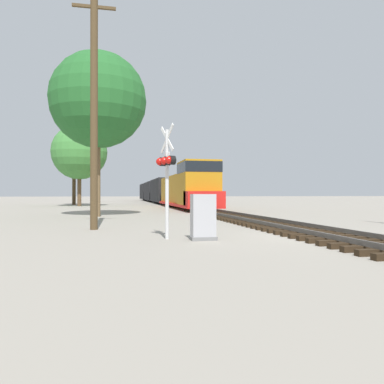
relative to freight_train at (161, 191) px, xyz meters
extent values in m
plane|color=gray|center=(0.00, -47.80, -1.93)|extent=(400.00, 400.00, 0.00)
cube|color=black|center=(0.00, -50.50, -1.85)|extent=(2.60, 0.22, 0.16)
cube|color=black|center=(0.00, -49.90, -1.85)|extent=(2.60, 0.22, 0.16)
cube|color=black|center=(0.00, -49.30, -1.85)|extent=(2.60, 0.22, 0.16)
cube|color=black|center=(0.00, -48.70, -1.85)|extent=(2.60, 0.22, 0.16)
cube|color=black|center=(0.00, -48.10, -1.85)|extent=(2.60, 0.22, 0.16)
cube|color=black|center=(0.00, -47.50, -1.85)|extent=(2.60, 0.22, 0.16)
cube|color=black|center=(0.00, -46.90, -1.85)|extent=(2.60, 0.22, 0.16)
cube|color=black|center=(0.00, -46.30, -1.85)|extent=(2.60, 0.22, 0.16)
cube|color=black|center=(0.00, -45.70, -1.85)|extent=(2.60, 0.22, 0.16)
cube|color=black|center=(0.00, -45.10, -1.85)|extent=(2.60, 0.22, 0.16)
cube|color=black|center=(0.00, -44.50, -1.85)|extent=(2.60, 0.22, 0.16)
cube|color=black|center=(0.00, -43.90, -1.85)|extent=(2.60, 0.22, 0.16)
cube|color=black|center=(0.00, -43.30, -1.85)|extent=(2.60, 0.22, 0.16)
cube|color=black|center=(0.00, -42.70, -1.85)|extent=(2.60, 0.22, 0.16)
cube|color=black|center=(0.00, -42.10, -1.85)|extent=(2.60, 0.22, 0.16)
cube|color=black|center=(0.00, -41.50, -1.85)|extent=(2.60, 0.22, 0.16)
cube|color=black|center=(0.00, -40.90, -1.85)|extent=(2.60, 0.22, 0.16)
cube|color=black|center=(0.00, -40.30, -1.85)|extent=(2.60, 0.22, 0.16)
cube|color=black|center=(0.00, -39.70, -1.85)|extent=(2.60, 0.22, 0.16)
cube|color=black|center=(0.00, -39.10, -1.85)|extent=(2.60, 0.22, 0.16)
cube|color=black|center=(0.00, -38.50, -1.85)|extent=(2.60, 0.22, 0.16)
cube|color=black|center=(0.00, -37.90, -1.85)|extent=(2.60, 0.22, 0.16)
cube|color=black|center=(0.00, -37.30, -1.85)|extent=(2.60, 0.22, 0.16)
cube|color=black|center=(0.00, -36.70, -1.85)|extent=(2.60, 0.22, 0.16)
cube|color=black|center=(0.00, -36.10, -1.85)|extent=(2.60, 0.22, 0.16)
cube|color=black|center=(0.00, -35.50, -1.85)|extent=(2.60, 0.22, 0.16)
cube|color=black|center=(0.00, -34.90, -1.85)|extent=(2.60, 0.22, 0.16)
cube|color=black|center=(0.00, -34.30, -1.85)|extent=(2.60, 0.22, 0.16)
cube|color=black|center=(0.00, -33.70, -1.85)|extent=(2.60, 0.22, 0.16)
cube|color=black|center=(0.00, -33.10, -1.85)|extent=(2.60, 0.22, 0.16)
cube|color=black|center=(0.00, -32.50, -1.85)|extent=(2.60, 0.22, 0.16)
cube|color=black|center=(0.00, -31.90, -1.85)|extent=(2.60, 0.22, 0.16)
cube|color=black|center=(0.00, -31.30, -1.85)|extent=(2.60, 0.22, 0.16)
cube|color=black|center=(0.00, -30.70, -1.85)|extent=(2.60, 0.22, 0.16)
cube|color=black|center=(0.00, -30.10, -1.85)|extent=(2.60, 0.22, 0.16)
cube|color=black|center=(0.00, -29.50, -1.85)|extent=(2.60, 0.22, 0.16)
cube|color=black|center=(0.00, -28.90, -1.85)|extent=(2.60, 0.22, 0.16)
cube|color=black|center=(0.00, -28.30, -1.85)|extent=(2.60, 0.22, 0.16)
cube|color=#56514C|center=(-0.72, -47.80, -1.70)|extent=(0.07, 160.00, 0.15)
cube|color=#56514C|center=(0.72, -47.80, -1.70)|extent=(0.07, 160.00, 0.15)
cube|color=#B77A14|center=(0.00, -18.32, -0.05)|extent=(2.62, 13.85, 3.13)
cube|color=#B77A14|center=(0.00, -28.01, 0.39)|extent=(3.08, 4.35, 4.02)
cube|color=black|center=(0.00, -28.01, 1.81)|extent=(3.11, 4.40, 0.88)
cube|color=red|center=(0.00, -30.19, -0.92)|extent=(3.08, 1.98, 1.41)
cube|color=red|center=(0.00, -21.29, -1.50)|extent=(3.14, 19.39, 0.24)
cube|color=black|center=(0.00, -27.72, -1.43)|extent=(1.58, 2.20, 1.00)
cube|color=black|center=(0.00, -14.86, -1.43)|extent=(1.58, 2.20, 1.00)
cube|color=black|center=(0.00, -3.30, 0.08)|extent=(2.92, 13.09, 3.40)
cube|color=black|center=(0.00, -7.55, -1.48)|extent=(1.58, 2.20, 0.90)
cube|color=black|center=(0.00, 0.96, -1.48)|extent=(1.58, 2.20, 0.90)
cube|color=black|center=(0.00, 11.35, 0.08)|extent=(2.92, 13.09, 3.40)
cube|color=black|center=(0.00, 7.09, -1.48)|extent=(1.58, 2.20, 0.90)
cube|color=black|center=(0.00, 15.60, -1.48)|extent=(1.58, 2.20, 0.90)
cube|color=black|center=(0.00, 25.99, 0.08)|extent=(2.92, 13.09, 3.40)
cube|color=black|center=(0.00, 21.74, -1.48)|extent=(1.58, 2.20, 0.90)
cube|color=black|center=(0.00, 30.25, -1.48)|extent=(1.58, 2.20, 0.90)
cylinder|color=silver|center=(-5.32, -47.38, -0.11)|extent=(0.12, 0.12, 3.64)
cube|color=white|center=(-5.32, -47.38, 1.41)|extent=(0.33, 0.89, 0.93)
cube|color=white|center=(-5.32, -47.38, 1.41)|extent=(0.33, 0.89, 0.93)
cube|color=black|center=(-5.32, -47.38, 0.67)|extent=(0.33, 0.83, 0.06)
cylinder|color=black|center=(-5.44, -47.05, 0.67)|extent=(0.27, 0.34, 0.30)
sphere|color=red|center=(-5.53, -47.08, 0.67)|extent=(0.26, 0.26, 0.26)
cylinder|color=black|center=(-5.32, -47.38, 0.67)|extent=(0.27, 0.34, 0.30)
sphere|color=red|center=(-5.42, -47.41, 0.67)|extent=(0.26, 0.26, 0.26)
cylinder|color=black|center=(-5.21, -47.71, 0.67)|extent=(0.27, 0.34, 0.30)
sphere|color=red|center=(-5.30, -47.75, 0.67)|extent=(0.26, 0.26, 0.26)
cube|color=white|center=(-5.32, -47.38, 0.86)|extent=(0.13, 0.31, 0.20)
cube|color=slate|center=(-4.20, -47.85, -1.87)|extent=(0.83, 0.60, 0.12)
cube|color=#ADADB2|center=(-4.20, -47.85, -1.12)|extent=(0.76, 0.55, 1.38)
cylinder|color=#4C3A23|center=(-7.91, -43.56, 3.06)|extent=(0.31, 0.31, 9.97)
cube|color=#4C3A23|center=(-7.91, -43.56, 7.44)|extent=(1.80, 0.12, 0.12)
cylinder|color=brown|center=(-8.17, -34.32, 0.97)|extent=(0.30, 0.30, 5.81)
sphere|color=#236028|center=(-8.17, -34.32, 5.78)|extent=(6.34, 6.34, 6.34)
cylinder|color=brown|center=(-11.42, -12.64, 0.35)|extent=(0.47, 0.47, 4.57)
sphere|color=#3D7F38|center=(-11.42, -12.64, 4.63)|extent=(6.65, 6.65, 6.65)
cylinder|color=#473521|center=(-12.61, -7.32, 0.82)|extent=(0.47, 0.47, 5.50)
sphere|color=#337533|center=(-12.61, -7.32, 4.85)|extent=(4.27, 4.27, 4.27)
camera|label=1|loc=(-6.97, -59.74, -0.42)|focal=35.00mm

